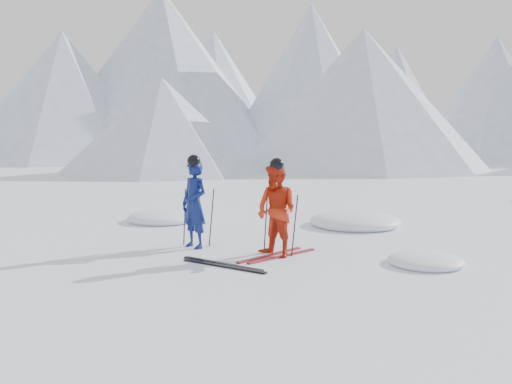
% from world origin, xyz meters
% --- Properties ---
extents(ground, '(160.00, 160.00, 0.00)m').
position_xyz_m(ground, '(0.00, 0.00, 0.00)').
color(ground, white).
rests_on(ground, ground).
extents(skier_blue, '(0.74, 0.63, 1.73)m').
position_xyz_m(skier_blue, '(-2.50, 0.02, 0.86)').
color(skier_blue, '#0E1A55').
rests_on(skier_blue, ground).
extents(skier_red, '(1.01, 0.92, 1.70)m').
position_xyz_m(skier_red, '(-0.74, -0.13, 0.85)').
color(skier_red, red).
rests_on(skier_red, ground).
extents(pole_blue_left, '(0.12, 0.08, 1.15)m').
position_xyz_m(pole_blue_left, '(-2.80, 0.17, 0.58)').
color(pole_blue_left, black).
rests_on(pole_blue_left, ground).
extents(pole_blue_right, '(0.12, 0.07, 1.15)m').
position_xyz_m(pole_blue_right, '(-2.25, 0.27, 0.58)').
color(pole_blue_right, black).
rests_on(pole_blue_right, ground).
extents(pole_red_left, '(0.11, 0.09, 1.13)m').
position_xyz_m(pole_red_left, '(-1.04, 0.12, 0.57)').
color(pole_red_left, black).
rests_on(pole_red_left, ground).
extents(pole_red_right, '(0.11, 0.08, 1.13)m').
position_xyz_m(pole_red_right, '(-0.44, 0.02, 0.57)').
color(pole_red_right, black).
rests_on(pole_red_right, ground).
extents(ski_worn_left, '(0.70, 1.62, 0.03)m').
position_xyz_m(ski_worn_left, '(-0.86, -0.13, 0.01)').
color(ski_worn_left, black).
rests_on(ski_worn_left, ground).
extents(ski_worn_right, '(0.81, 1.58, 0.03)m').
position_xyz_m(ski_worn_right, '(-0.62, -0.13, 0.01)').
color(ski_worn_right, black).
rests_on(ski_worn_right, ground).
extents(ski_loose_a, '(1.67, 0.51, 0.03)m').
position_xyz_m(ski_loose_a, '(-1.40, -1.07, 0.01)').
color(ski_loose_a, black).
rests_on(ski_loose_a, ground).
extents(ski_loose_b, '(1.68, 0.46, 0.03)m').
position_xyz_m(ski_loose_b, '(-1.30, -1.22, 0.01)').
color(ski_loose_b, black).
rests_on(ski_loose_b, ground).
extents(snow_lumps, '(8.21, 5.30, 0.48)m').
position_xyz_m(snow_lumps, '(-1.36, 3.00, 0.00)').
color(snow_lumps, white).
rests_on(snow_lumps, ground).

